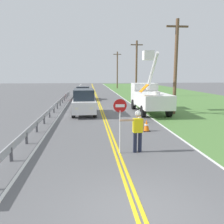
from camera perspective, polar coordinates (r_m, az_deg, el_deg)
ground_plane at (r=6.17m, az=6.76°, el=-23.73°), size 160.00×160.00×0.00m
grass_verge_right at (r=28.31m, az=21.10°, el=1.93°), size 16.00×110.00×0.01m
centerline_yellow_left at (r=25.28m, az=-3.28°, el=1.73°), size 0.11×110.00×0.01m
centerline_yellow_right at (r=25.29m, az=-2.87°, el=1.74°), size 0.11×110.00×0.01m
edge_line_right at (r=25.70m, az=4.97°, el=1.84°), size 0.12×110.00×0.01m
edge_line_left at (r=25.37m, az=-11.22°, el=1.59°), size 0.12×110.00×0.01m
flagger_worker at (r=10.01m, az=6.27°, el=-4.05°), size 1.09×0.27×1.83m
stop_sign_paddle at (r=9.69m, az=1.97°, el=-0.45°), size 0.56×0.04×2.33m
utility_bucket_truck at (r=20.83m, az=8.99°, el=3.89°), size 2.77×6.85×5.36m
oncoming_suv_nearest at (r=19.39m, az=-6.88°, el=2.49°), size 1.99×4.64×2.10m
oncoming_sedan_second at (r=30.71m, az=-7.11°, el=4.58°), size 2.01×4.15×1.70m
utility_pole_near at (r=20.17m, az=15.34°, el=10.95°), size 1.80×0.28×7.70m
utility_pole_mid at (r=35.31m, az=6.00°, el=10.77°), size 1.80×0.28×8.14m
utility_pole_far at (r=54.74m, az=1.30°, el=10.42°), size 1.80×0.28×8.36m
traffic_cone_lead at (r=13.89m, az=8.46°, el=-3.31°), size 0.40×0.40×0.70m
traffic_cone_mid at (r=16.21m, az=6.77°, el=-1.45°), size 0.40×0.40×0.70m
guardrail_left_shoulder at (r=21.92m, az=-13.68°, el=1.66°), size 0.10×32.00×0.71m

